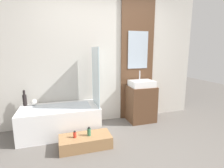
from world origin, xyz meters
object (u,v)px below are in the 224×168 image
vase_round_light (34,102)px  bottle_soap_primary (75,135)px  wooden_step_bench (85,141)px  sink (142,84)px  bottle_soap_secondary (89,132)px  bathtub (60,120)px  vase_tall_dark (25,99)px

vase_round_light → bottle_soap_primary: 1.09m
wooden_step_bench → bottle_soap_primary: bearing=180.0°
vase_round_light → bottle_soap_primary: bearing=-52.7°
sink → bottle_soap_secondary: size_ratio=3.47×
wooden_step_bench → vase_round_light: vase_round_light is taller
wooden_step_bench → bottle_soap_secondary: size_ratio=5.75×
bathtub → vase_round_light: size_ratio=12.21×
vase_tall_dark → bottle_soap_primary: (0.78, -0.85, -0.38)m
wooden_step_bench → sink: (1.27, 0.69, 0.70)m
sink → vase_round_light: (-2.05, 0.13, -0.25)m
bottle_soap_primary → sink: bearing=26.0°
vase_tall_dark → bottle_soap_secondary: vase_tall_dark is taller
sink → bottle_soap_primary: size_ratio=4.63×
bathtub → wooden_step_bench: bathtub is taller
bottle_soap_secondary → sink: bearing=29.8°
wooden_step_bench → vase_round_light: bearing=133.6°
sink → vase_round_light: bearing=176.3°
vase_tall_dark → bottle_soap_secondary: 1.36m
wooden_step_bench → vase_round_light: (-0.79, 0.83, 0.45)m
vase_round_light → wooden_step_bench: bearing=-46.4°
vase_round_light → bottle_soap_secondary: (0.84, -0.83, -0.30)m
wooden_step_bench → bottle_soap_secondary: 0.16m
vase_round_light → sink: bearing=-3.7°
bathtub → sink: (1.62, 0.10, 0.55)m
wooden_step_bench → bathtub: bearing=120.8°
wooden_step_bench → sink: size_ratio=1.66×
sink → vase_round_light: 2.07m
bathtub → sink: 1.71m
bottle_soap_primary → bottle_soap_secondary: 0.21m
bathtub → wooden_step_bench: size_ratio=1.72×
bathtub → vase_tall_dark: size_ratio=4.75×
bathtub → wooden_step_bench: (0.35, -0.59, -0.16)m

